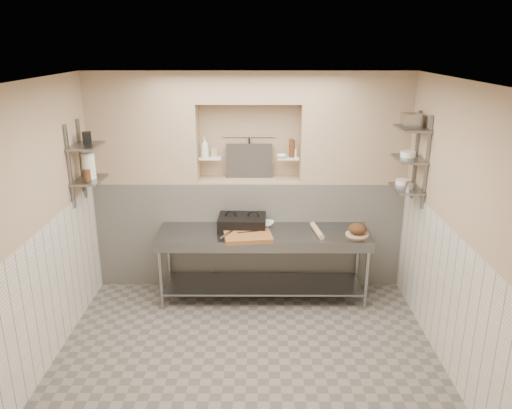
{
  "coord_description": "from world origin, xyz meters",
  "views": [
    {
      "loc": [
        0.11,
        -4.52,
        3.13
      ],
      "look_at": [
        0.09,
        0.9,
        1.35
      ],
      "focal_mm": 35.0,
      "sensor_mm": 36.0,
      "label": 1
    }
  ],
  "objects_px": {
    "mixing_bowl": "(264,224)",
    "cutting_board": "(248,236)",
    "bottle_soap": "(205,147)",
    "bowl_alcove": "(281,156)",
    "prep_table": "(263,251)",
    "rolling_pin": "(317,230)",
    "bread_loaf": "(357,229)",
    "panini_press": "(242,222)",
    "jug_left": "(89,166)"
  },
  "relations": [
    {
      "from": "prep_table",
      "to": "bread_loaf",
      "type": "bearing_deg",
      "value": -4.49
    },
    {
      "from": "cutting_board",
      "to": "bowl_alcove",
      "type": "height_order",
      "value": "bowl_alcove"
    },
    {
      "from": "bread_loaf",
      "to": "cutting_board",
      "type": "bearing_deg",
      "value": -174.99
    },
    {
      "from": "bread_loaf",
      "to": "jug_left",
      "type": "height_order",
      "value": "jug_left"
    },
    {
      "from": "bowl_alcove",
      "to": "panini_press",
      "type": "bearing_deg",
      "value": -141.42
    },
    {
      "from": "prep_table",
      "to": "bread_loaf",
      "type": "xyz_separation_m",
      "value": [
        1.13,
        -0.09,
        0.34
      ]
    },
    {
      "from": "rolling_pin",
      "to": "prep_table",
      "type": "bearing_deg",
      "value": 177.45
    },
    {
      "from": "rolling_pin",
      "to": "bottle_soap",
      "type": "relative_size",
      "value": 1.74
    },
    {
      "from": "prep_table",
      "to": "bottle_soap",
      "type": "height_order",
      "value": "bottle_soap"
    },
    {
      "from": "panini_press",
      "to": "bowl_alcove",
      "type": "height_order",
      "value": "bowl_alcove"
    },
    {
      "from": "bread_loaf",
      "to": "jug_left",
      "type": "xyz_separation_m",
      "value": [
        -3.15,
        -0.02,
        0.78
      ]
    },
    {
      "from": "bottle_soap",
      "to": "bowl_alcove",
      "type": "distance_m",
      "value": 0.98
    },
    {
      "from": "mixing_bowl",
      "to": "rolling_pin",
      "type": "height_order",
      "value": "rolling_pin"
    },
    {
      "from": "bread_loaf",
      "to": "bowl_alcove",
      "type": "relative_size",
      "value": 1.61
    },
    {
      "from": "bottle_soap",
      "to": "panini_press",
      "type": "bearing_deg",
      "value": -41.22
    },
    {
      "from": "jug_left",
      "to": "prep_table",
      "type": "bearing_deg",
      "value": 3.19
    },
    {
      "from": "rolling_pin",
      "to": "mixing_bowl",
      "type": "bearing_deg",
      "value": 159.89
    },
    {
      "from": "panini_press",
      "to": "rolling_pin",
      "type": "distance_m",
      "value": 0.93
    },
    {
      "from": "cutting_board",
      "to": "mixing_bowl",
      "type": "height_order",
      "value": "mixing_bowl"
    },
    {
      "from": "bread_loaf",
      "to": "bottle_soap",
      "type": "height_order",
      "value": "bottle_soap"
    },
    {
      "from": "bottle_soap",
      "to": "bowl_alcove",
      "type": "xyz_separation_m",
      "value": [
        0.98,
        -0.03,
        -0.11
      ]
    },
    {
      "from": "panini_press",
      "to": "jug_left",
      "type": "height_order",
      "value": "jug_left"
    },
    {
      "from": "mixing_bowl",
      "to": "jug_left",
      "type": "relative_size",
      "value": 0.8
    },
    {
      "from": "rolling_pin",
      "to": "bowl_alcove",
      "type": "height_order",
      "value": "bowl_alcove"
    },
    {
      "from": "panini_press",
      "to": "bread_loaf",
      "type": "height_order",
      "value": "panini_press"
    },
    {
      "from": "bottle_soap",
      "to": "jug_left",
      "type": "height_order",
      "value": "bottle_soap"
    },
    {
      "from": "prep_table",
      "to": "panini_press",
      "type": "distance_m",
      "value": 0.45
    },
    {
      "from": "prep_table",
      "to": "jug_left",
      "type": "xyz_separation_m",
      "value": [
        -2.02,
        -0.11,
        1.12
      ]
    },
    {
      "from": "prep_table",
      "to": "rolling_pin",
      "type": "relative_size",
      "value": 5.75
    },
    {
      "from": "mixing_bowl",
      "to": "bowl_alcove",
      "type": "distance_m",
      "value": 0.89
    },
    {
      "from": "panini_press",
      "to": "bottle_soap",
      "type": "xyz_separation_m",
      "value": [
        -0.48,
        0.42,
        0.86
      ]
    },
    {
      "from": "bottle_soap",
      "to": "bowl_alcove",
      "type": "height_order",
      "value": "bottle_soap"
    },
    {
      "from": "rolling_pin",
      "to": "bowl_alcove",
      "type": "bearing_deg",
      "value": 127.12
    },
    {
      "from": "jug_left",
      "to": "mixing_bowl",
      "type": "bearing_deg",
      "value": 8.9
    },
    {
      "from": "jug_left",
      "to": "panini_press",
      "type": "bearing_deg",
      "value": 7.9
    },
    {
      "from": "bread_loaf",
      "to": "bottle_soap",
      "type": "distance_m",
      "value": 2.16
    },
    {
      "from": "panini_press",
      "to": "bread_loaf",
      "type": "relative_size",
      "value": 2.78
    },
    {
      "from": "mixing_bowl",
      "to": "cutting_board",
      "type": "bearing_deg",
      "value": -115.71
    },
    {
      "from": "panini_press",
      "to": "bottle_soap",
      "type": "distance_m",
      "value": 1.07
    },
    {
      "from": "panini_press",
      "to": "bread_loaf",
      "type": "distance_m",
      "value": 1.41
    },
    {
      "from": "cutting_board",
      "to": "bread_loaf",
      "type": "height_order",
      "value": "bread_loaf"
    },
    {
      "from": "bread_loaf",
      "to": "bowl_alcove",
      "type": "bearing_deg",
      "value": 145.63
    },
    {
      "from": "prep_table",
      "to": "bread_loaf",
      "type": "height_order",
      "value": "bread_loaf"
    },
    {
      "from": "prep_table",
      "to": "bread_loaf",
      "type": "relative_size",
      "value": 12.03
    },
    {
      "from": "bowl_alcove",
      "to": "rolling_pin",
      "type": "bearing_deg",
      "value": -52.88
    },
    {
      "from": "cutting_board",
      "to": "jug_left",
      "type": "xyz_separation_m",
      "value": [
        -1.84,
        0.09,
        0.84
      ]
    },
    {
      "from": "mixing_bowl",
      "to": "bottle_soap",
      "type": "height_order",
      "value": "bottle_soap"
    },
    {
      "from": "rolling_pin",
      "to": "jug_left",
      "type": "height_order",
      "value": "jug_left"
    },
    {
      "from": "rolling_pin",
      "to": "bread_loaf",
      "type": "relative_size",
      "value": 2.09
    },
    {
      "from": "bread_loaf",
      "to": "panini_press",
      "type": "bearing_deg",
      "value": 171.07
    }
  ]
}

